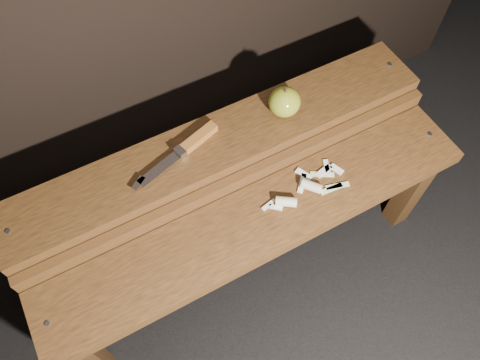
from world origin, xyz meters
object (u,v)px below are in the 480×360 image
bench_rear_tier (222,158)px  knife (189,146)px  bench_front_tier (261,232)px  apple (284,102)px

bench_rear_tier → knife: (-0.08, 0.02, 0.10)m
bench_front_tier → knife: size_ratio=4.43×
bench_front_tier → apple: (0.19, 0.23, 0.19)m
apple → knife: 0.28m
bench_front_tier → bench_rear_tier: bench_rear_tier is taller
bench_front_tier → apple: apple is taller
bench_front_tier → knife: bearing=109.0°
bench_rear_tier → knife: size_ratio=4.43×
bench_rear_tier → apple: bearing=1.3°
bench_front_tier → knife: knife is taller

